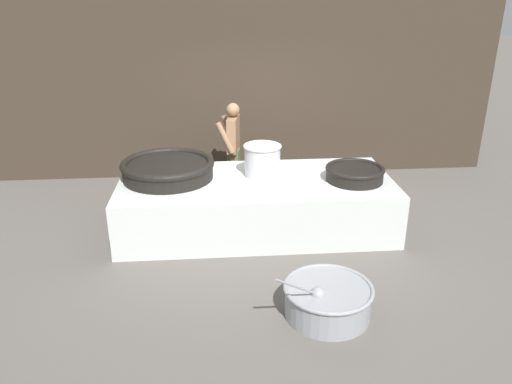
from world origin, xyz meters
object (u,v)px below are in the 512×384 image
at_px(giant_wok_far, 355,173).
at_px(stock_pot, 262,159).
at_px(cook, 233,146).
at_px(prep_bowl_vegetables, 328,299).
at_px(giant_wok_near, 168,169).

xyz_separation_m(giant_wok_far, stock_pot, (-1.26, 0.33, 0.12)).
relative_size(giant_wok_far, stock_pot, 1.50).
height_order(giant_wok_far, cook, cook).
bearing_deg(cook, giant_wok_far, 149.40).
height_order(giant_wok_far, prep_bowl_vegetables, giant_wok_far).
bearing_deg(stock_pot, cook, 107.87).
distance_m(giant_wok_far, stock_pot, 1.31).
bearing_deg(stock_pot, giant_wok_far, -14.54).
xyz_separation_m(giant_wok_near, cook, (0.97, 1.17, -0.05)).
distance_m(giant_wok_far, cook, 2.21).
distance_m(cook, prep_bowl_vegetables, 3.65).
bearing_deg(giant_wok_near, stock_pot, 0.74).
distance_m(stock_pot, cook, 1.22).
xyz_separation_m(giant_wok_far, prep_bowl_vegetables, (-0.79, -2.01, -0.67)).
bearing_deg(giant_wok_far, stock_pot, 165.46).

